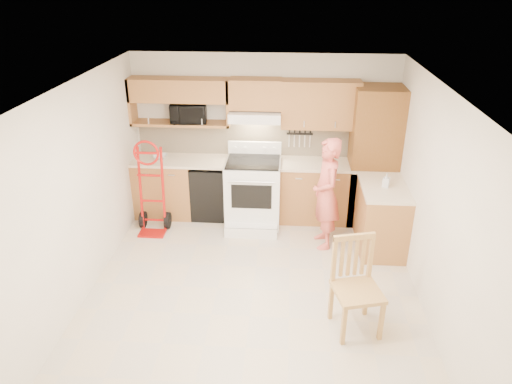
# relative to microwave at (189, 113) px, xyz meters

# --- Properties ---
(floor) EXTENTS (4.00, 4.50, 0.02)m
(floor) POSITION_rel_microwave_xyz_m (1.13, -2.08, -1.65)
(floor) COLOR beige
(floor) RESTS_ON ground
(ceiling) EXTENTS (4.00, 4.50, 0.02)m
(ceiling) POSITION_rel_microwave_xyz_m (1.13, -2.08, 0.87)
(ceiling) COLOR white
(ceiling) RESTS_ON ground
(wall_back) EXTENTS (4.00, 0.02, 2.50)m
(wall_back) POSITION_rel_microwave_xyz_m (1.13, 0.17, -0.39)
(wall_back) COLOR silver
(wall_back) RESTS_ON ground
(wall_front) EXTENTS (4.00, 0.02, 2.50)m
(wall_front) POSITION_rel_microwave_xyz_m (1.13, -4.34, -0.39)
(wall_front) COLOR silver
(wall_front) RESTS_ON ground
(wall_left) EXTENTS (0.02, 4.50, 2.50)m
(wall_left) POSITION_rel_microwave_xyz_m (-0.88, -2.08, -0.39)
(wall_left) COLOR silver
(wall_left) RESTS_ON ground
(wall_right) EXTENTS (0.02, 4.50, 2.50)m
(wall_right) POSITION_rel_microwave_xyz_m (3.14, -2.08, -0.39)
(wall_right) COLOR silver
(wall_right) RESTS_ON ground
(backsplash) EXTENTS (3.92, 0.03, 0.55)m
(backsplash) POSITION_rel_microwave_xyz_m (1.13, 0.15, -0.44)
(backsplash) COLOR beige
(backsplash) RESTS_ON wall_back
(lower_cab_left) EXTENTS (0.90, 0.60, 0.90)m
(lower_cab_left) POSITION_rel_microwave_xyz_m (-0.42, -0.14, -1.19)
(lower_cab_left) COLOR #A06133
(lower_cab_left) RESTS_ON ground
(dishwasher) EXTENTS (0.60, 0.60, 0.85)m
(dishwasher) POSITION_rel_microwave_xyz_m (0.33, -0.14, -1.21)
(dishwasher) COLOR black
(dishwasher) RESTS_ON ground
(lower_cab_right) EXTENTS (1.14, 0.60, 0.90)m
(lower_cab_right) POSITION_rel_microwave_xyz_m (1.96, -0.14, -1.19)
(lower_cab_right) COLOR #A06133
(lower_cab_right) RESTS_ON ground
(countertop_left) EXTENTS (1.50, 0.63, 0.04)m
(countertop_left) POSITION_rel_microwave_xyz_m (-0.12, -0.13, -0.72)
(countertop_left) COLOR beige
(countertop_left) RESTS_ON lower_cab_left
(countertop_right) EXTENTS (1.14, 0.63, 0.04)m
(countertop_right) POSITION_rel_microwave_xyz_m (1.96, -0.13, -0.72)
(countertop_right) COLOR beige
(countertop_right) RESTS_ON lower_cab_right
(cab_return_right) EXTENTS (0.60, 1.00, 0.90)m
(cab_return_right) POSITION_rel_microwave_xyz_m (2.83, -0.94, -1.19)
(cab_return_right) COLOR #A06133
(cab_return_right) RESTS_ON ground
(countertop_return) EXTENTS (0.63, 1.00, 0.04)m
(countertop_return) POSITION_rel_microwave_xyz_m (2.83, -0.94, -0.72)
(countertop_return) COLOR beige
(countertop_return) RESTS_ON cab_return_right
(pantry_tall) EXTENTS (0.70, 0.60, 2.10)m
(pantry_tall) POSITION_rel_microwave_xyz_m (2.78, -0.14, -0.59)
(pantry_tall) COLOR brown
(pantry_tall) RESTS_ON ground
(upper_cab_left) EXTENTS (1.50, 0.33, 0.34)m
(upper_cab_left) POSITION_rel_microwave_xyz_m (-0.12, 0.00, 0.34)
(upper_cab_left) COLOR #A06133
(upper_cab_left) RESTS_ON wall_back
(upper_shelf_mw) EXTENTS (1.50, 0.33, 0.04)m
(upper_shelf_mw) POSITION_rel_microwave_xyz_m (-0.12, 0.00, -0.17)
(upper_shelf_mw) COLOR #A06133
(upper_shelf_mw) RESTS_ON wall_back
(upper_cab_center) EXTENTS (0.76, 0.33, 0.44)m
(upper_cab_center) POSITION_rel_microwave_xyz_m (1.01, 0.00, 0.30)
(upper_cab_center) COLOR #A06133
(upper_cab_center) RESTS_ON wall_back
(upper_cab_right) EXTENTS (1.14, 0.33, 0.70)m
(upper_cab_right) POSITION_rel_microwave_xyz_m (1.96, 0.00, 0.16)
(upper_cab_right) COLOR #A06133
(upper_cab_right) RESTS_ON wall_back
(range_hood) EXTENTS (0.76, 0.46, 0.14)m
(range_hood) POSITION_rel_microwave_xyz_m (1.01, -0.06, -0.01)
(range_hood) COLOR white
(range_hood) RESTS_ON wall_back
(knife_strip) EXTENTS (0.40, 0.05, 0.29)m
(knife_strip) POSITION_rel_microwave_xyz_m (1.68, 0.12, -0.40)
(knife_strip) COLOR black
(knife_strip) RESTS_ON backsplash
(microwave) EXTENTS (0.58, 0.43, 0.30)m
(microwave) POSITION_rel_microwave_xyz_m (0.00, 0.00, 0.00)
(microwave) COLOR black
(microwave) RESTS_ON upper_shelf_mw
(range) EXTENTS (0.82, 1.07, 1.20)m
(range) POSITION_rel_microwave_xyz_m (1.00, -0.38, -1.04)
(range) COLOR white
(range) RESTS_ON ground
(person) EXTENTS (0.48, 0.64, 1.59)m
(person) POSITION_rel_microwave_xyz_m (2.05, -0.93, -0.84)
(person) COLOR #DC5F53
(person) RESTS_ON ground
(hand_truck) EXTENTS (0.51, 0.47, 1.29)m
(hand_truck) POSITION_rel_microwave_xyz_m (-0.48, -0.74, -0.99)
(hand_truck) COLOR #B9120E
(hand_truck) RESTS_ON ground
(dining_chair) EXTENTS (0.59, 0.63, 1.07)m
(dining_chair) POSITION_rel_microwave_xyz_m (2.29, -2.70, -1.10)
(dining_chair) COLOR #B68050
(dining_chair) RESTS_ON ground
(soap_bottle) EXTENTS (0.11, 0.11, 0.19)m
(soap_bottle) POSITION_rel_microwave_xyz_m (2.83, -0.95, -0.60)
(soap_bottle) COLOR white
(soap_bottle) RESTS_ON countertop_return
(bowl) EXTENTS (0.23, 0.23, 0.05)m
(bowl) POSITION_rel_microwave_xyz_m (-0.46, -0.14, -0.67)
(bowl) COLOR white
(bowl) RESTS_ON countertop_left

